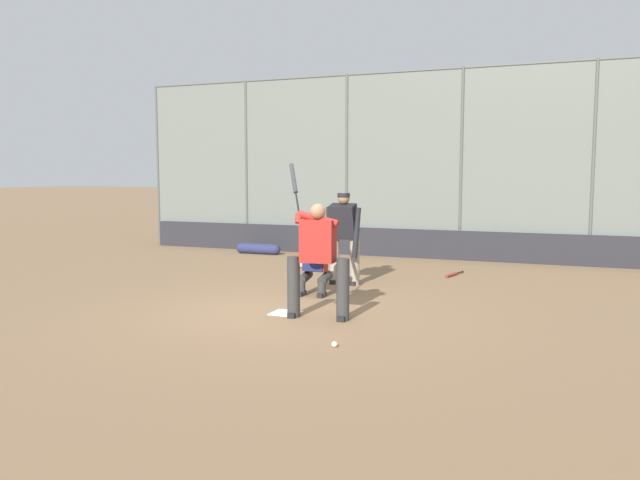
% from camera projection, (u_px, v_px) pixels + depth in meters
% --- Properties ---
extents(ground_plane, '(160.00, 160.00, 0.00)m').
position_uv_depth(ground_plane, '(286.00, 313.00, 9.64)').
color(ground_plane, '#846647').
extents(home_plate_marker, '(0.43, 0.43, 0.01)m').
position_uv_depth(home_plate_marker, '(286.00, 313.00, 9.64)').
color(home_plate_marker, white).
rests_on(home_plate_marker, ground_plane).
extents(backstop_fence, '(15.16, 0.08, 4.77)m').
position_uv_depth(backstop_fence, '(402.00, 161.00, 16.04)').
color(backstop_fence, '#515651').
rests_on(backstop_fence, ground_plane).
extents(padding_wall, '(14.78, 0.18, 0.73)m').
position_uv_depth(padding_wall, '(400.00, 243.00, 16.17)').
color(padding_wall, '#28282D').
rests_on(padding_wall, ground_plane).
extents(bleachers_beyond, '(10.56, 1.95, 1.16)m').
position_uv_depth(bleachers_beyond, '(364.00, 233.00, 18.87)').
color(bleachers_beyond, slate).
rests_on(bleachers_beyond, ground_plane).
extents(batter_at_plate, '(1.12, 0.61, 2.31)m').
position_uv_depth(batter_at_plate, '(317.00, 256.00, 9.20)').
color(batter_at_plate, '#333333').
rests_on(batter_at_plate, ground_plane).
extents(catcher_behind_plate, '(0.59, 0.69, 1.11)m').
position_uv_depth(catcher_behind_plate, '(314.00, 263.00, 11.05)').
color(catcher_behind_plate, '#333333').
rests_on(catcher_behind_plate, ground_plane).
extents(umpire_home, '(0.73, 0.44, 1.79)m').
position_uv_depth(umpire_home, '(344.00, 235.00, 12.05)').
color(umpire_home, gray).
rests_on(umpire_home, ground_plane).
extents(spare_bat_near_backstop, '(0.26, 0.82, 0.07)m').
position_uv_depth(spare_bat_near_backstop, '(453.00, 275.00, 13.15)').
color(spare_bat_near_backstop, black).
rests_on(spare_bat_near_backstop, ground_plane).
extents(fielding_glove_on_dirt, '(0.32, 0.24, 0.12)m').
position_uv_depth(fielding_glove_on_dirt, '(294.00, 256.00, 15.91)').
color(fielding_glove_on_dirt, brown).
rests_on(fielding_glove_on_dirt, ground_plane).
extents(baseball_loose, '(0.07, 0.07, 0.07)m').
position_uv_depth(baseball_loose, '(334.00, 344.00, 7.74)').
color(baseball_loose, white).
rests_on(baseball_loose, ground_plane).
extents(equipment_bag_dugout_side, '(1.30, 0.28, 0.28)m').
position_uv_depth(equipment_bag_dugout_side, '(258.00, 249.00, 16.80)').
color(equipment_bag_dugout_side, navy).
rests_on(equipment_bag_dugout_side, ground_plane).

